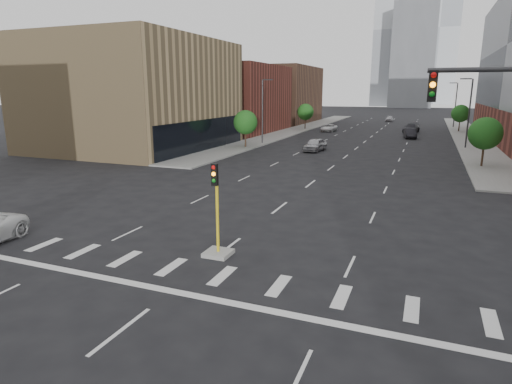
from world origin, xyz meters
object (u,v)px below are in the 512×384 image
Objects in this scene: car_mid_right at (410,133)px; median_traffic_signal at (218,236)px; car_near_left at (315,145)px; car_deep_right at (411,128)px; car_far_left at (329,128)px; car_distant at (390,119)px.

median_traffic_signal is at bearing -104.67° from car_mid_right.
car_mid_right is at bearing 68.50° from car_near_left.
car_deep_right is (5.86, 66.38, -0.16)m from median_traffic_signal.
median_traffic_signal is 63.98m from car_far_left.
car_distant is at bearing 90.20° from median_traffic_signal.
car_mid_right is (10.58, 20.25, -0.03)m from car_near_left.
car_near_left is 27.40m from car_far_left.
car_near_left is at bearing 97.08° from median_traffic_signal.
car_far_left is (-4.13, 27.08, -0.14)m from car_near_left.
car_far_left is at bearing 104.74° from car_near_left.
car_mid_right is (6.07, 56.56, -0.19)m from median_traffic_signal.
car_near_left is at bearing -94.74° from car_distant.
car_near_left reaches higher than car_distant.
median_traffic_signal is 1.06× the size of car_distant.
car_far_left is 1.17× the size of car_distant.
car_near_left is at bearing -100.60° from car_deep_right.
median_traffic_signal is 0.91× the size of car_far_left.
car_far_left is at bearing 97.76° from median_traffic_signal.
car_far_left is (-14.71, 6.83, -0.11)m from car_mid_right.
car_near_left is 31.80m from car_deep_right.
median_traffic_signal is 94.68m from car_distant.
car_distant is at bearing 91.99° from car_near_left.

